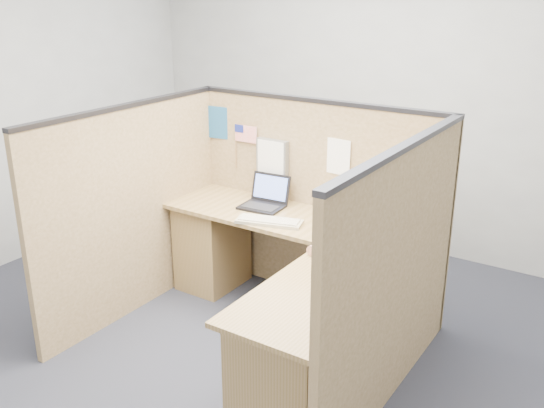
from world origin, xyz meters
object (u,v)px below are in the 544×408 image
Objects in this scene: l_desk at (286,289)px; laptop at (266,199)px; mouse at (334,237)px; keyboard at (269,221)px.

laptop reaches higher than l_desk.
laptop is 0.79m from mouse.
keyboard is at bearing 177.72° from mouse.
keyboard is at bearing 142.32° from l_desk.
mouse is at bearing -27.01° from laptop.
keyboard is (-0.27, 0.21, 0.35)m from l_desk.
mouse is at bearing -18.56° from keyboard.
keyboard is at bearing -57.18° from laptop.
mouse is (0.73, -0.30, -0.03)m from laptop.
l_desk is at bearing -141.68° from mouse.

